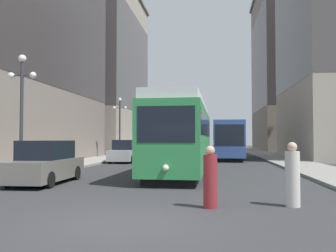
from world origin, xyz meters
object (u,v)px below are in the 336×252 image
object	(u,v)px
parked_car_left_mid	(125,152)
pedestrian_crossing_near	(292,176)
lamp_post_left_far	(120,118)
parked_car_left_near	(46,163)
pedestrian_crossing_far	(210,179)
transit_bus	(227,138)
lamp_post_left_near	(22,96)
streetcar	(183,135)

from	to	relation	value
parked_car_left_mid	pedestrian_crossing_near	xyz separation A→B (m)	(9.30, -18.29, -0.01)
pedestrian_crossing_near	lamp_post_left_far	xyz separation A→B (m)	(-11.20, 23.67, 3.08)
parked_car_left_near	pedestrian_crossing_near	size ratio (longest dim) A/B	2.60
pedestrian_crossing_far	transit_bus	bearing A→B (deg)	91.92
pedestrian_crossing_near	lamp_post_left_near	bearing A→B (deg)	-102.65
parked_car_left_near	lamp_post_left_near	size ratio (longest dim) A/B	0.81
transit_bus	lamp_post_left_far	size ratio (longest dim) A/B	2.10
lamp_post_left_near	lamp_post_left_far	distance (m)	18.09
streetcar	pedestrian_crossing_near	world-z (taller)	streetcar
pedestrian_crossing_far	lamp_post_left_far	world-z (taller)	lamp_post_left_far
lamp_post_left_far	transit_bus	bearing A→B (deg)	5.45
parked_car_left_near	pedestrian_crossing_far	bearing A→B (deg)	-35.03
streetcar	pedestrian_crossing_far	world-z (taller)	streetcar
parked_car_left_mid	pedestrian_crossing_near	world-z (taller)	parked_car_left_mid
streetcar	transit_bus	xyz separation A→B (m)	(2.99, 15.03, -0.15)
transit_bus	parked_car_left_mid	bearing A→B (deg)	-142.67
lamp_post_left_near	lamp_post_left_far	world-z (taller)	lamp_post_left_far
pedestrian_crossing_near	pedestrian_crossing_far	bearing A→B (deg)	-63.96
streetcar	lamp_post_left_near	bearing A→B (deg)	-150.25
parked_car_left_near	lamp_post_left_far	xyz separation A→B (m)	(-1.90, 19.46, 3.07)
transit_bus	parked_car_left_near	xyz separation A→B (m)	(-8.44, -20.45, -1.10)
pedestrian_crossing_far	lamp_post_left_far	xyz separation A→B (m)	(-8.93, 24.16, 3.13)
parked_car_left_mid	lamp_post_left_near	world-z (taller)	lamp_post_left_near
parked_car_left_mid	lamp_post_left_far	world-z (taller)	lamp_post_left_far
pedestrian_crossing_far	parked_car_left_mid	bearing A→B (deg)	115.66
lamp_post_left_far	pedestrian_crossing_far	bearing A→B (deg)	-69.72
parked_car_left_mid	pedestrian_crossing_near	size ratio (longest dim) A/B	2.53
streetcar	transit_bus	size ratio (longest dim) A/B	1.10
transit_bus	pedestrian_crossing_far	bearing A→B (deg)	-92.93
pedestrian_crossing_near	streetcar	bearing A→B (deg)	-144.32
parked_car_left_near	parked_car_left_mid	size ratio (longest dim) A/B	1.03
parked_car_left_mid	pedestrian_crossing_near	distance (m)	20.52
streetcar	lamp_post_left_near	xyz separation A→B (m)	(-7.35, -4.04, 1.81)
lamp_post_left_near	parked_car_left_mid	bearing A→B (deg)	81.49
streetcar	parked_car_left_mid	bearing A→B (deg)	123.11
parked_car_left_near	pedestrian_crossing_near	distance (m)	10.21
lamp_post_left_far	parked_car_left_mid	bearing A→B (deg)	-70.55
lamp_post_left_near	parked_car_left_near	bearing A→B (deg)	-35.91
transit_bus	lamp_post_left_far	world-z (taller)	lamp_post_left_far
parked_car_left_mid	lamp_post_left_far	bearing A→B (deg)	110.35
streetcar	lamp_post_left_near	size ratio (longest dim) A/B	2.33
streetcar	parked_car_left_near	distance (m)	7.78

